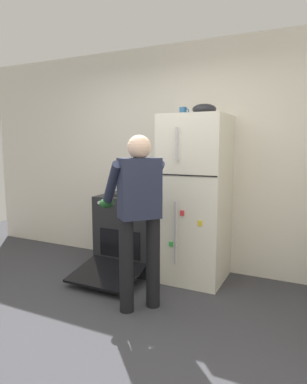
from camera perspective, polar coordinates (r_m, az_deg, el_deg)
ground at (r=2.95m, az=-12.11°, el=-23.14°), size 8.00×8.00×0.00m
kitchen_wall_back at (r=4.23m, az=3.83°, el=5.78°), size 6.00×0.10×2.70m
refrigerator at (r=3.78m, az=7.10°, el=-1.17°), size 0.68×0.72×1.83m
stove_range at (r=4.18m, az=-3.56°, el=-6.81°), size 0.76×1.21×0.91m
person_cook at (r=3.06m, az=-2.61°, el=-2.56°), size 0.68×0.70×1.60m
red_pot at (r=3.97m, az=-1.84°, el=0.19°), size 0.37×0.27×0.12m
coffee_mug at (r=3.86m, az=5.04°, el=13.40°), size 0.11×0.08×0.10m
pepper_mill at (r=4.41m, az=-5.63°, el=1.17°), size 0.05×0.05×0.16m
mixing_bowl at (r=3.73m, az=8.57°, el=13.67°), size 0.25×0.25×0.11m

